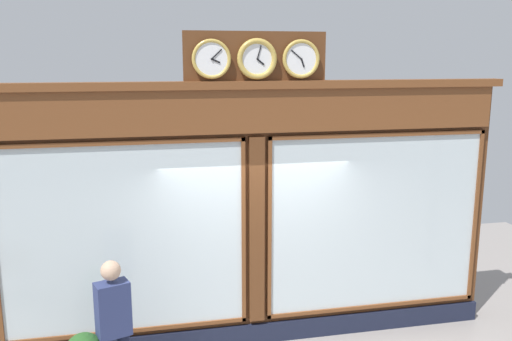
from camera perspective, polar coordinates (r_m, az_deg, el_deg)
shop_facade at (r=7.28m, az=-0.21°, el=-4.50°), size 6.81×0.42×4.16m
pedestrian at (r=6.47m, az=-14.66°, el=-15.44°), size 0.41×0.33×1.69m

